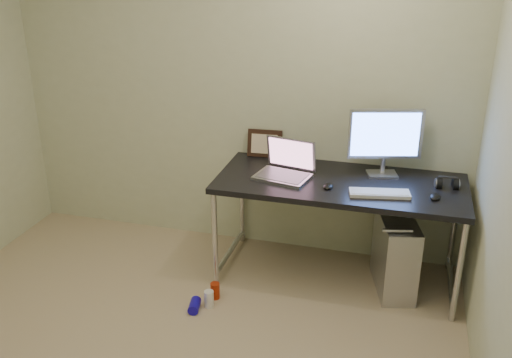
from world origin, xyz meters
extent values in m
cube|color=beige|center=(0.00, 1.75, 1.25)|extent=(3.50, 0.02, 2.50)
cube|color=black|center=(0.86, 1.38, 0.73)|extent=(1.68, 0.74, 0.04)
cylinder|color=silver|center=(0.05, 1.05, 0.35)|extent=(0.04, 0.04, 0.71)
cylinder|color=silver|center=(0.05, 1.71, 0.35)|extent=(0.04, 0.04, 0.71)
cylinder|color=silver|center=(1.66, 1.05, 0.35)|extent=(0.04, 0.04, 0.71)
cylinder|color=silver|center=(1.66, 1.71, 0.35)|extent=(0.04, 0.04, 0.71)
cylinder|color=silver|center=(0.05, 1.38, 0.08)|extent=(0.04, 0.66, 0.04)
cylinder|color=silver|center=(1.66, 1.38, 0.08)|extent=(0.04, 0.66, 0.04)
cube|color=silver|center=(1.26, 1.34, 0.27)|extent=(0.34, 0.55, 0.54)
cylinder|color=#B0B0B7|center=(1.26, 1.13, 0.56)|extent=(0.19, 0.07, 0.03)
cylinder|color=#B0B0B7|center=(1.26, 1.56, 0.56)|extent=(0.19, 0.07, 0.03)
cylinder|color=black|center=(1.21, 1.70, 0.40)|extent=(0.01, 0.16, 0.69)
cylinder|color=black|center=(1.30, 1.68, 0.38)|extent=(0.02, 0.11, 0.71)
cylinder|color=#AB290B|center=(0.11, 0.88, 0.06)|extent=(0.08, 0.08, 0.11)
cylinder|color=white|center=(0.10, 0.78, 0.06)|extent=(0.07, 0.07, 0.12)
cylinder|color=#180CC5|center=(0.02, 0.71, 0.04)|extent=(0.09, 0.14, 0.07)
cube|color=#B0B0B7|center=(0.46, 1.33, 0.76)|extent=(0.41, 0.32, 0.02)
cube|color=slate|center=(0.46, 1.33, 0.77)|extent=(0.36, 0.27, 0.00)
cube|color=#9B9BA4|center=(0.49, 1.47, 0.88)|extent=(0.36, 0.12, 0.23)
cube|color=#794B5D|center=(0.49, 1.46, 0.88)|extent=(0.33, 0.10, 0.20)
cube|color=#B0B0B7|center=(1.12, 1.57, 0.76)|extent=(0.23, 0.19, 0.01)
cylinder|color=#B0B0B7|center=(1.12, 1.58, 0.82)|extent=(0.03, 0.03, 0.11)
cube|color=#B0B0B7|center=(1.12, 1.57, 1.05)|extent=(0.49, 0.16, 0.35)
cube|color=#476FE0|center=(1.12, 1.55, 1.05)|extent=(0.44, 0.12, 0.30)
cube|color=silver|center=(1.13, 1.22, 0.76)|extent=(0.40, 0.19, 0.02)
ellipsoid|color=black|center=(1.47, 1.26, 0.77)|extent=(0.08, 0.12, 0.04)
ellipsoid|color=black|center=(0.79, 1.25, 0.77)|extent=(0.07, 0.10, 0.03)
cylinder|color=black|center=(1.50, 1.46, 0.77)|extent=(0.05, 0.09, 0.09)
cylinder|color=black|center=(1.60, 1.46, 0.77)|extent=(0.05, 0.09, 0.09)
cube|color=black|center=(1.55, 1.46, 0.82)|extent=(0.12, 0.03, 0.01)
cube|color=black|center=(0.24, 1.71, 0.85)|extent=(0.26, 0.09, 0.21)
cylinder|color=silver|center=(0.41, 1.62, 0.80)|extent=(0.01, 0.01, 0.09)
cylinder|color=silver|center=(0.41, 1.62, 0.85)|extent=(0.04, 0.03, 0.04)
camera|label=1|loc=(1.25, -2.21, 2.26)|focal=40.00mm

